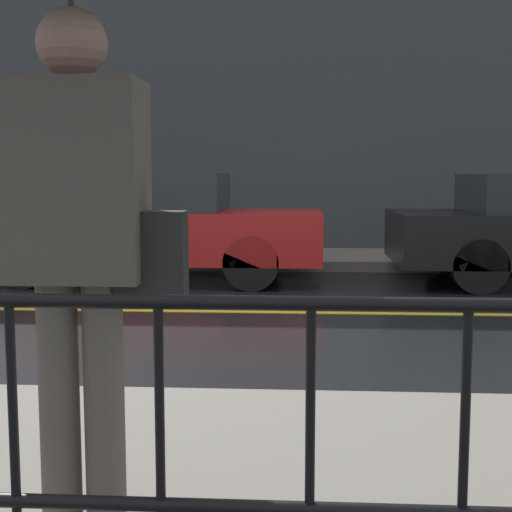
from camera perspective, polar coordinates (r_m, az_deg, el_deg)
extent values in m
plane|color=black|center=(7.21, -2.08, -4.47)|extent=(80.00, 80.00, 0.00)
cube|color=slate|center=(3.06, -10.59, -18.63)|extent=(28.00, 2.56, 0.15)
cube|color=slate|center=(11.22, -0.04, -0.18)|extent=(28.00, 2.00, 0.15)
cube|color=gold|center=(7.21, -2.08, -4.44)|extent=(25.20, 0.12, 0.01)
cube|color=#383D42|center=(12.44, 0.31, 15.10)|extent=(28.00, 0.30, 6.48)
cylinder|color=black|center=(1.82, -19.19, -3.37)|extent=(12.00, 0.04, 0.04)
cylinder|color=black|center=(1.96, -18.62, -18.05)|extent=(12.00, 0.04, 0.04)
cylinder|color=black|center=(1.95, -18.67, -16.81)|extent=(0.02, 0.02, 0.92)
cylinder|color=black|center=(1.85, -7.62, -17.83)|extent=(0.02, 0.02, 0.92)
cylinder|color=black|center=(1.82, 4.32, -18.23)|extent=(0.02, 0.02, 0.92)
cylinder|color=black|center=(1.86, 16.19, -17.89)|extent=(0.02, 0.02, 0.92)
cylinder|color=#4C4742|center=(2.65, -15.45, -11.07)|extent=(0.14, 0.14, 0.86)
cylinder|color=#4C4742|center=(2.61, -12.04, -11.30)|extent=(0.14, 0.14, 0.86)
cube|color=#47423D|center=(2.51, -14.23, 5.80)|extent=(0.46, 0.28, 0.68)
sphere|color=#9A6F64|center=(2.55, -14.52, 16.14)|extent=(0.24, 0.24, 0.24)
cylinder|color=#262628|center=(2.53, -14.47, 14.37)|extent=(0.02, 0.02, 0.76)
cube|color=black|center=(2.46, -8.39, 0.09)|extent=(0.24, 0.12, 0.30)
cube|color=maroon|center=(9.38, -8.58, 1.68)|extent=(4.48, 1.73, 0.63)
cube|color=#1E2328|center=(9.39, -9.71, 5.08)|extent=(2.33, 1.60, 0.49)
cylinder|color=black|center=(9.97, 0.20, 0.49)|extent=(0.67, 0.22, 0.67)
cylinder|color=black|center=(8.47, -0.40, -0.56)|extent=(0.67, 0.22, 0.67)
cylinder|color=black|center=(10.51, -15.11, 0.57)|extent=(0.67, 0.22, 0.67)
cylinder|color=black|center=(9.09, -18.15, -0.40)|extent=(0.67, 0.22, 0.67)
cylinder|color=black|center=(10.23, 15.24, 0.37)|extent=(0.65, 0.22, 0.65)
cylinder|color=black|center=(8.64, 17.44, -0.78)|extent=(0.65, 0.22, 0.65)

